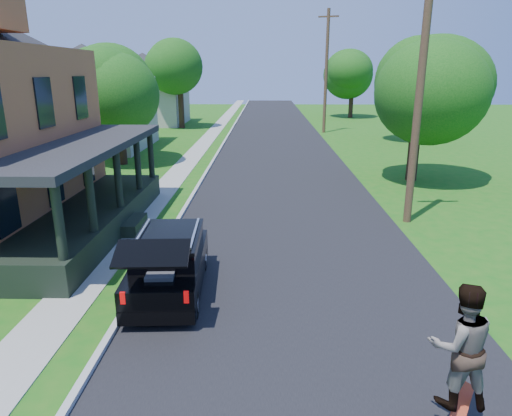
{
  "coord_description": "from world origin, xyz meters",
  "views": [
    {
      "loc": [
        -0.79,
        -8.98,
        5.39
      ],
      "look_at": [
        -1.05,
        3.0,
        1.78
      ],
      "focal_mm": 32.0,
      "sensor_mm": 36.0,
      "label": 1
    }
  ],
  "objects_px": {
    "tree_right_near": "(419,84)",
    "utility_pole_near": "(420,91)",
    "skateboarder": "(461,346)",
    "black_suv": "(169,264)"
  },
  "relations": [
    {
      "from": "tree_right_near",
      "to": "utility_pole_near",
      "type": "height_order",
      "value": "utility_pole_near"
    },
    {
      "from": "utility_pole_near",
      "to": "skateboarder",
      "type": "bearing_deg",
      "value": -105.59
    },
    {
      "from": "utility_pole_near",
      "to": "tree_right_near",
      "type": "bearing_deg",
      "value": 69.8
    },
    {
      "from": "skateboarder",
      "to": "black_suv",
      "type": "bearing_deg",
      "value": -41.1
    },
    {
      "from": "skateboarder",
      "to": "tree_right_near",
      "type": "xyz_separation_m",
      "value": [
        4.54,
        17.19,
        3.32
      ]
    },
    {
      "from": "black_suv",
      "to": "tree_right_near",
      "type": "bearing_deg",
      "value": 49.04
    },
    {
      "from": "black_suv",
      "to": "skateboarder",
      "type": "distance_m",
      "value": 7.01
    },
    {
      "from": "skateboarder",
      "to": "tree_right_near",
      "type": "relative_size",
      "value": 0.26
    },
    {
      "from": "skateboarder",
      "to": "utility_pole_near",
      "type": "bearing_deg",
      "value": -103.88
    },
    {
      "from": "black_suv",
      "to": "skateboarder",
      "type": "height_order",
      "value": "skateboarder"
    }
  ]
}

